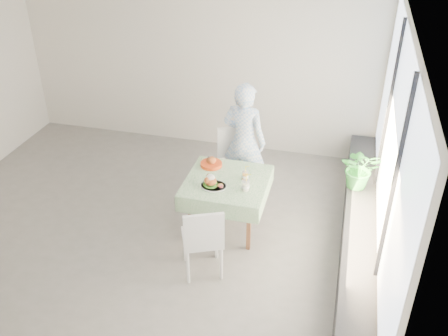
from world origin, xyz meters
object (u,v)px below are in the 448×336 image
(diner, at_px, (244,141))
(main_dish, at_px, (212,183))
(chair_near, at_px, (203,251))
(potted_plant, at_px, (360,168))
(cafe_table, at_px, (227,198))
(juice_cup_orange, at_px, (245,176))
(chair_far, at_px, (235,175))

(diner, xyz_separation_m, main_dish, (-0.18, -1.06, -0.07))
(chair_near, distance_m, potted_plant, 2.36)
(chair_near, bearing_deg, main_dish, 96.51)
(cafe_table, height_order, diner, diner)
(cafe_table, bearing_deg, juice_cup_orange, 17.50)
(chair_far, xyz_separation_m, diner, (0.11, 0.04, 0.56))
(cafe_table, relative_size, main_dish, 3.17)
(diner, bearing_deg, juice_cup_orange, 113.43)
(cafe_table, relative_size, juice_cup_orange, 4.32)
(chair_far, relative_size, chair_near, 1.03)
(chair_far, relative_size, diner, 0.57)
(chair_near, height_order, diner, diner)
(diner, bearing_deg, main_dish, 90.56)
(diner, height_order, potted_plant, diner)
(chair_far, height_order, diner, diner)
(chair_near, bearing_deg, potted_plant, 42.46)
(juice_cup_orange, relative_size, potted_plant, 0.42)
(chair_far, xyz_separation_m, juice_cup_orange, (0.30, -0.76, 0.49))
(cafe_table, bearing_deg, main_dish, -126.11)
(diner, relative_size, juice_cup_orange, 7.20)
(cafe_table, distance_m, chair_near, 0.93)
(main_dish, bearing_deg, chair_near, -83.49)
(potted_plant, bearing_deg, main_dish, -154.64)
(cafe_table, xyz_separation_m, chair_near, (-0.06, -0.91, -0.16))
(diner, distance_m, juice_cup_orange, 0.82)
(main_dish, bearing_deg, juice_cup_orange, 36.03)
(cafe_table, bearing_deg, diner, 87.84)
(main_dish, height_order, potted_plant, potted_plant)
(potted_plant, bearing_deg, cafe_table, -158.38)
(diner, relative_size, potted_plant, 3.05)
(chair_far, xyz_separation_m, main_dish, (-0.06, -1.02, 0.49))
(main_dish, bearing_deg, chair_far, 86.41)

